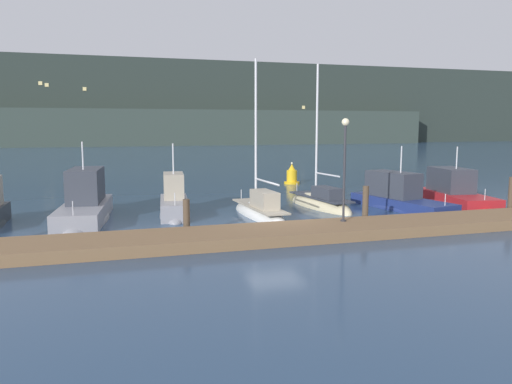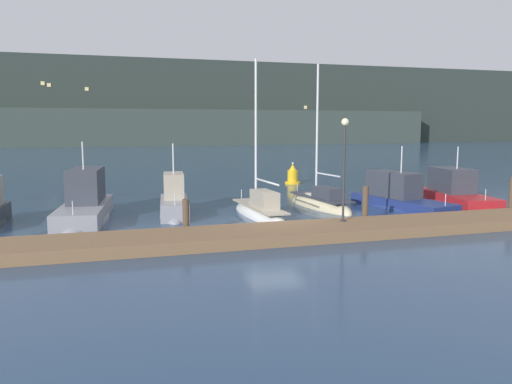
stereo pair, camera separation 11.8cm
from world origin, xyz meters
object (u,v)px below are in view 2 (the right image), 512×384
motorboat_berth_2 (85,210)px  sailboat_berth_4 (260,213)px  sailboat_berth_5 (321,205)px  dock_lamppost (344,154)px  motorboat_berth_3 (174,207)px  motorboat_berth_7 (455,196)px  rowboat_adrift (468,187)px  channel_buoy (293,176)px  motorboat_berth_6 (400,202)px

motorboat_berth_2 → sailboat_berth_4: 8.53m
motorboat_berth_2 → sailboat_berth_5: bearing=0.7°
motorboat_berth_2 → dock_lamppost: bearing=-29.4°
motorboat_berth_3 → dock_lamppost: dock_lamppost is taller
sailboat_berth_4 → sailboat_berth_5: 4.42m
sailboat_berth_4 → motorboat_berth_7: bearing=4.5°
motorboat_berth_2 → motorboat_berth_7: (20.79, -0.56, -0.07)m
sailboat_berth_4 → motorboat_berth_3: bearing=160.0°
rowboat_adrift → motorboat_berth_7: bearing=-134.0°
motorboat_berth_3 → sailboat_berth_4: 4.37m
motorboat_berth_7 → channel_buoy: size_ratio=4.16×
sailboat_berth_4 → channel_buoy: bearing=62.8°
motorboat_berth_7 → motorboat_berth_2: bearing=178.5°
channel_buoy → rowboat_adrift: channel_buoy is taller
channel_buoy → motorboat_berth_2: bearing=-142.9°
sailboat_berth_4 → rowboat_adrift: (18.52, 7.31, -0.16)m
channel_buoy → rowboat_adrift: 13.15m
motorboat_berth_2 → channel_buoy: size_ratio=4.51×
sailboat_berth_5 → motorboat_berth_3: bearing=-178.6°
motorboat_berth_7 → sailboat_berth_4: bearing=-175.5°
motorboat_berth_6 → motorboat_berth_7: 4.36m
motorboat_berth_3 → sailboat_berth_4: (4.10, -1.49, -0.25)m
motorboat_berth_2 → motorboat_berth_3: size_ratio=1.56×
channel_buoy → dock_lamppost: bearing=-103.7°
channel_buoy → dock_lamppost: 18.13m
channel_buoy → sailboat_berth_4: bearing=-117.2°
sailboat_berth_4 → channel_buoy: 14.51m
channel_buoy → rowboat_adrift: bearing=-25.2°
motorboat_berth_2 → channel_buoy: (15.01, 11.36, 0.15)m
motorboat_berth_3 → channel_buoy: size_ratio=2.88×
motorboat_berth_6 → motorboat_berth_7: motorboat_berth_6 is taller
motorboat_berth_2 → sailboat_berth_5: (12.47, 0.16, -0.34)m
motorboat_berth_2 → dock_lamppost: size_ratio=1.74×
sailboat_berth_5 → rowboat_adrift: size_ratio=2.99×
dock_lamppost → rowboat_adrift: bearing=36.2°
motorboat_berth_3 → motorboat_berth_6: size_ratio=0.66×
motorboat_berth_6 → dock_lamppost: (-5.76, -4.66, 3.00)m
channel_buoy → rowboat_adrift: size_ratio=0.59×
motorboat_berth_7 → channel_buoy: 13.25m
motorboat_berth_3 → sailboat_berth_4: sailboat_berth_4 is taller
motorboat_berth_2 → sailboat_berth_5: size_ratio=0.89×
rowboat_adrift → dock_lamppost: bearing=-143.8°
motorboat_berth_6 → sailboat_berth_5: bearing=159.1°
motorboat_berth_7 → rowboat_adrift: motorboat_berth_7 is taller
motorboat_berth_2 → motorboat_berth_3: motorboat_berth_2 is taller
sailboat_berth_4 → dock_lamppost: 6.01m
motorboat_berth_2 → motorboat_berth_7: size_ratio=1.08×
motorboat_berth_2 → rowboat_adrift: bearing=12.1°
sailboat_berth_4 → motorboat_berth_7: 12.45m
motorboat_berth_6 → dock_lamppost: size_ratio=1.68×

